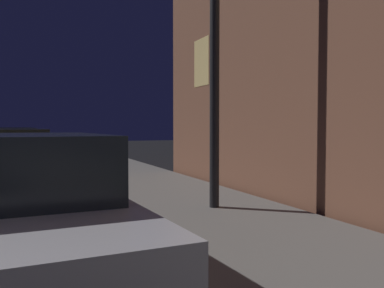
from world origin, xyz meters
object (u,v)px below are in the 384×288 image
(car_white, at_px, (16,147))
(car_black, at_px, (17,141))
(car_silver, at_px, (3,216))
(car_yellow_cab, at_px, (13,159))

(car_white, bearing_deg, car_black, 90.00)
(car_silver, relative_size, car_yellow_cab, 1.08)
(car_yellow_cab, distance_m, car_black, 13.10)
(car_yellow_cab, relative_size, car_black, 0.95)
(car_white, bearing_deg, car_yellow_cab, -90.00)
(car_silver, xyz_separation_m, car_yellow_cab, (-0.00, 6.98, 0.01))
(car_silver, distance_m, car_white, 13.51)
(car_silver, relative_size, car_black, 1.03)
(car_yellow_cab, height_order, car_black, same)
(car_silver, height_order, car_yellow_cab, same)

